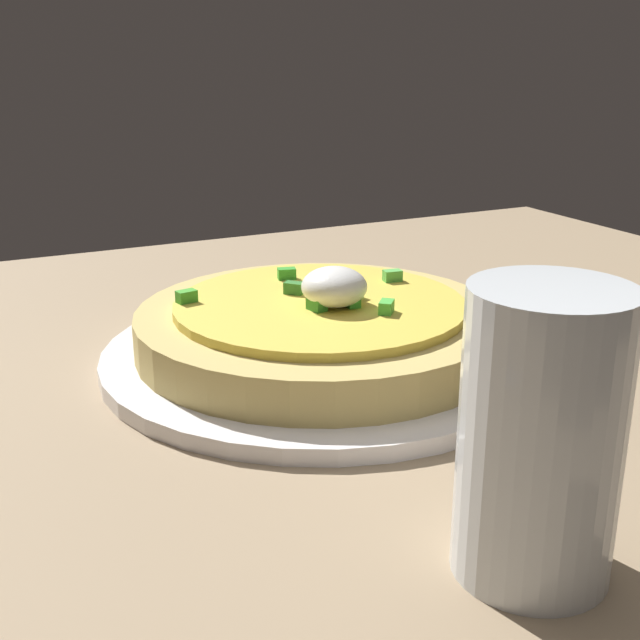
{
  "coord_description": "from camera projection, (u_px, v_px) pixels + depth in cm",
  "views": [
    {
      "loc": [
        17.13,
        43.48,
        23.0
      ],
      "look_at": [
        -5.51,
        -2.64,
        5.65
      ],
      "focal_mm": 45.76,
      "sensor_mm": 36.0,
      "label": 1
    }
  ],
  "objects": [
    {
      "name": "cup_far",
      "position": [
        539.0,
        452.0,
        0.32
      ],
      "size": [
        6.42,
        6.42,
        12.01
      ],
      "color": "silver",
      "rests_on": "dining_table"
    },
    {
      "name": "plate",
      "position": [
        320.0,
        355.0,
        0.55
      ],
      "size": [
        29.13,
        29.13,
        1.04
      ],
      "primitive_type": "cylinder",
      "color": "white",
      "rests_on": "dining_table"
    },
    {
      "name": "pizza",
      "position": [
        320.0,
        325.0,
        0.54
      ],
      "size": [
        24.46,
        24.46,
        5.89
      ],
      "color": "tan",
      "rests_on": "plate"
    },
    {
      "name": "dining_table",
      "position": [
        260.0,
        410.0,
        0.51
      ],
      "size": [
        110.12,
        82.12,
        2.61
      ],
      "primitive_type": "cube",
      "color": "#917B5D",
      "rests_on": "ground"
    }
  ]
}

